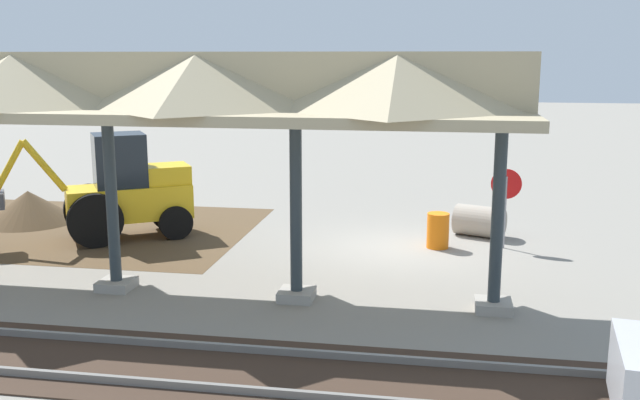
{
  "coord_description": "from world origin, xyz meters",
  "views": [
    {
      "loc": [
        -1.01,
        17.58,
        4.83
      ],
      "look_at": [
        1.66,
        1.93,
        1.6
      ],
      "focal_mm": 40.0,
      "sensor_mm": 36.0,
      "label": 1
    }
  ],
  "objects_px": {
    "backhoe": "(123,192)",
    "traffic_barrel": "(438,231)",
    "concrete_pipe": "(479,221)",
    "stop_sign": "(506,192)"
  },
  "relations": [
    {
      "from": "backhoe",
      "to": "concrete_pipe",
      "type": "bearing_deg",
      "value": -169.27
    },
    {
      "from": "backhoe",
      "to": "traffic_barrel",
      "type": "relative_size",
      "value": 5.59
    },
    {
      "from": "traffic_barrel",
      "to": "stop_sign",
      "type": "bearing_deg",
      "value": -171.18
    },
    {
      "from": "stop_sign",
      "to": "concrete_pipe",
      "type": "height_order",
      "value": "stop_sign"
    },
    {
      "from": "concrete_pipe",
      "to": "traffic_barrel",
      "type": "bearing_deg",
      "value": 51.79
    },
    {
      "from": "stop_sign",
      "to": "concrete_pipe",
      "type": "distance_m",
      "value": 1.64
    },
    {
      "from": "stop_sign",
      "to": "backhoe",
      "type": "bearing_deg",
      "value": 3.7
    },
    {
      "from": "backhoe",
      "to": "concrete_pipe",
      "type": "distance_m",
      "value": 9.62
    },
    {
      "from": "backhoe",
      "to": "concrete_pipe",
      "type": "height_order",
      "value": "backhoe"
    },
    {
      "from": "backhoe",
      "to": "traffic_barrel",
      "type": "xyz_separation_m",
      "value": [
        -8.31,
        -0.39,
        -0.81
      ]
    }
  ]
}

